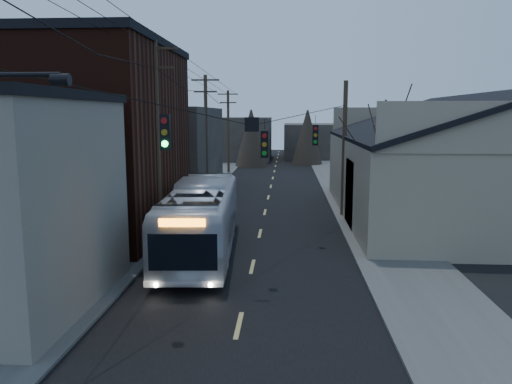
# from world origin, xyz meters

# --- Properties ---
(road_surface) EXTENTS (9.00, 110.00, 0.02)m
(road_surface) POSITION_xyz_m (0.00, 30.00, 0.01)
(road_surface) COLOR black
(road_surface) RESTS_ON ground
(sidewalk_left) EXTENTS (4.00, 110.00, 0.12)m
(sidewalk_left) POSITION_xyz_m (-6.50, 30.00, 0.06)
(sidewalk_left) COLOR #474744
(sidewalk_left) RESTS_ON ground
(sidewalk_right) EXTENTS (4.00, 110.00, 0.12)m
(sidewalk_right) POSITION_xyz_m (6.50, 30.00, 0.06)
(sidewalk_right) COLOR #474744
(sidewalk_right) RESTS_ON ground
(building_brick) EXTENTS (10.00, 12.00, 10.00)m
(building_brick) POSITION_xyz_m (-10.00, 20.00, 5.00)
(building_brick) COLOR black
(building_brick) RESTS_ON ground
(building_left_far) EXTENTS (9.00, 14.00, 7.00)m
(building_left_far) POSITION_xyz_m (-9.50, 36.00, 3.50)
(building_left_far) COLOR #342E2A
(building_left_far) RESTS_ON ground
(warehouse) EXTENTS (16.16, 20.60, 7.73)m
(warehouse) POSITION_xyz_m (13.00, 25.00, 2.70)
(warehouse) COLOR gray
(warehouse) RESTS_ON ground
(building_far_left) EXTENTS (10.00, 12.00, 6.00)m
(building_far_left) POSITION_xyz_m (-6.00, 65.00, 3.00)
(building_far_left) COLOR #342E2A
(building_far_left) RESTS_ON ground
(building_far_right) EXTENTS (12.00, 14.00, 5.00)m
(building_far_right) POSITION_xyz_m (7.00, 70.00, 2.50)
(building_far_right) COLOR #342E2A
(building_far_right) RESTS_ON ground
(bare_tree) EXTENTS (0.40, 0.40, 7.20)m
(bare_tree) POSITION_xyz_m (6.50, 20.00, 3.60)
(bare_tree) COLOR black
(bare_tree) RESTS_ON ground
(utility_lines) EXTENTS (11.24, 45.28, 10.50)m
(utility_lines) POSITION_xyz_m (-3.11, 24.14, 4.95)
(utility_lines) COLOR #382B1E
(utility_lines) RESTS_ON ground
(bus) EXTENTS (3.51, 12.05, 3.32)m
(bus) POSITION_xyz_m (-2.51, 15.95, 1.66)
(bus) COLOR silver
(bus) RESTS_ON ground
(parked_car) EXTENTS (1.54, 4.05, 1.32)m
(parked_car) POSITION_xyz_m (-4.30, 36.29, 0.66)
(parked_car) COLOR #999BA0
(parked_car) RESTS_ON ground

